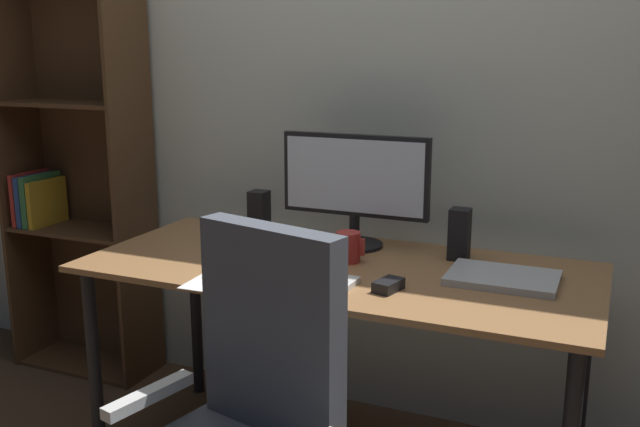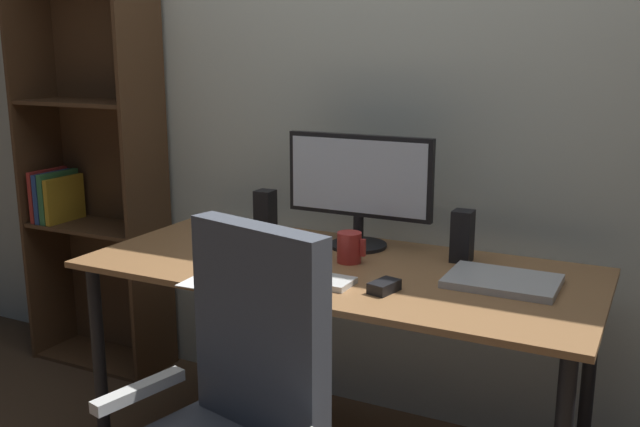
{
  "view_description": "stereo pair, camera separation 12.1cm",
  "coord_description": "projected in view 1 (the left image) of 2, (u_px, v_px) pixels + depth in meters",
  "views": [
    {
      "loc": [
        0.81,
        -2.02,
        1.42
      ],
      "look_at": [
        -0.04,
        -0.04,
        0.91
      ],
      "focal_mm": 39.76,
      "sensor_mm": 36.0,
      "label": 1
    },
    {
      "loc": [
        0.92,
        -1.97,
        1.42
      ],
      "look_at": [
        -0.04,
        -0.04,
        0.91
      ],
      "focal_mm": 39.76,
      "sensor_mm": 36.0,
      "label": 2
    }
  ],
  "objects": [
    {
      "name": "back_wall",
      "position": [
        393.0,
        81.0,
        2.63
      ],
      "size": [
        6.4,
        0.1,
        2.6
      ],
      "primitive_type": "cube",
      "color": "beige",
      "rests_on": "ground"
    },
    {
      "name": "desk",
      "position": [
        337.0,
        288.0,
        2.29
      ],
      "size": [
        1.63,
        0.73,
        0.74
      ],
      "color": "olive",
      "rests_on": "ground"
    },
    {
      "name": "monitor",
      "position": [
        355.0,
        183.0,
        2.43
      ],
      "size": [
        0.53,
        0.2,
        0.39
      ],
      "color": "black",
      "rests_on": "desk"
    },
    {
      "name": "keyboard",
      "position": [
        309.0,
        278.0,
        2.11
      ],
      "size": [
        0.29,
        0.12,
        0.02
      ],
      "primitive_type": "cube",
      "rotation": [
        0.0,
        0.0,
        -0.02
      ],
      "color": "silver",
      "rests_on": "desk"
    },
    {
      "name": "mouse",
      "position": [
        388.0,
        285.0,
        2.03
      ],
      "size": [
        0.08,
        0.11,
        0.03
      ],
      "primitive_type": "cube",
      "rotation": [
        0.0,
        0.0,
        -0.24
      ],
      "color": "black",
      "rests_on": "desk"
    },
    {
      "name": "coffee_mug",
      "position": [
        348.0,
        247.0,
        2.29
      ],
      "size": [
        0.1,
        0.08,
        0.1
      ],
      "color": "#B72D28",
      "rests_on": "desk"
    },
    {
      "name": "laptop",
      "position": [
        503.0,
        278.0,
        2.11
      ],
      "size": [
        0.32,
        0.23,
        0.02
      ],
      "primitive_type": "cube",
      "rotation": [
        0.0,
        0.0,
        0.0
      ],
      "color": "#B7BABC",
      "rests_on": "desk"
    },
    {
      "name": "speaker_left",
      "position": [
        259.0,
        214.0,
        2.6
      ],
      "size": [
        0.06,
        0.07,
        0.17
      ],
      "primitive_type": "cube",
      "color": "black",
      "rests_on": "desk"
    },
    {
      "name": "speaker_right",
      "position": [
        459.0,
        234.0,
        2.31
      ],
      "size": [
        0.06,
        0.07,
        0.17
      ],
      "primitive_type": "cube",
      "color": "black",
      "rests_on": "desk"
    },
    {
      "name": "paper_sheet",
      "position": [
        233.0,
        277.0,
        2.14
      ],
      "size": [
        0.22,
        0.3,
        0.0
      ],
      "primitive_type": "cube",
      "rotation": [
        0.0,
        0.0,
        0.04
      ],
      "color": "white",
      "rests_on": "desk"
    },
    {
      "name": "bookshelf",
      "position": [
        77.0,
        170.0,
        3.1
      ],
      "size": [
        0.64,
        0.28,
        1.83
      ],
      "color": "#4C331E",
      "rests_on": "ground"
    }
  ]
}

